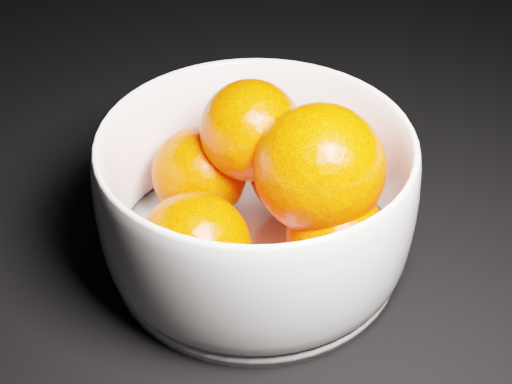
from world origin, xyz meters
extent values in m
cube|color=black|center=(0.00, 0.00, 0.00)|extent=(3.00, 3.00, 0.00)
cylinder|color=white|center=(-0.22, -0.25, 0.01)|extent=(0.24, 0.24, 0.01)
sphere|color=#FF3D01|center=(-0.18, -0.21, 0.05)|extent=(0.09, 0.09, 0.09)
sphere|color=#FF3D01|center=(-0.26, -0.21, 0.05)|extent=(0.08, 0.08, 0.08)
sphere|color=#FF3D01|center=(-0.27, -0.30, 0.05)|extent=(0.08, 0.08, 0.08)
sphere|color=#FF3D01|center=(-0.16, -0.29, 0.05)|extent=(0.08, 0.08, 0.08)
sphere|color=#FF3D01|center=(-0.22, -0.21, 0.10)|extent=(0.08, 0.08, 0.08)
sphere|color=#FF3D01|center=(-0.17, -0.27, 0.10)|extent=(0.10, 0.10, 0.10)
camera|label=1|loc=(-0.26, -0.68, 0.42)|focal=50.00mm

